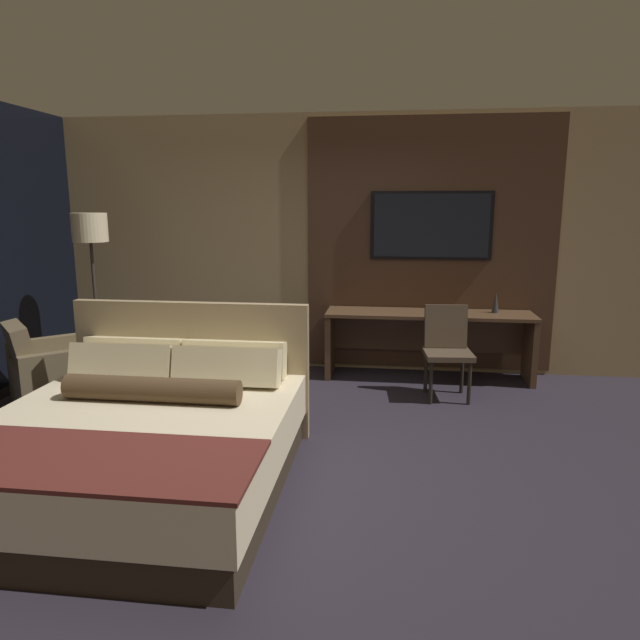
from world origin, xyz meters
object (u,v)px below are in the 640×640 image
(desk, at_px, (428,331))
(desk_chair, at_px, (447,343))
(tv, at_px, (431,226))
(bed, at_px, (145,439))
(armchair_by_window, at_px, (54,376))
(vase_tall, at_px, (496,302))
(floor_lamp, at_px, (91,242))

(desk, relative_size, desk_chair, 2.44)
(desk, relative_size, tv, 1.68)
(desk, height_order, tv, tv)
(bed, xyz_separation_m, armchair_by_window, (-1.49, 1.36, -0.04))
(bed, xyz_separation_m, vase_tall, (2.67, 2.73, 0.51))
(tv, bearing_deg, bed, -124.20)
(bed, xyz_separation_m, tv, (1.98, 2.92, 1.29))
(armchair_by_window, bearing_deg, vase_tall, -115.07)
(desk_chair, bearing_deg, desk, 98.30)
(bed, xyz_separation_m, desk_chair, (2.12, 2.10, 0.20))
(desk_chair, bearing_deg, armchair_by_window, -173.45)
(desk, distance_m, desk_chair, 0.61)
(floor_lamp, height_order, vase_tall, floor_lamp)
(armchair_by_window, bearing_deg, tv, -109.22)
(tv, bearing_deg, desk, -90.00)
(tv, height_order, floor_lamp, tv)
(vase_tall, bearing_deg, tv, 165.04)
(desk, height_order, armchair_by_window, armchair_by_window)
(tv, xyz_separation_m, vase_tall, (0.69, -0.18, -0.79))
(bed, relative_size, desk_chair, 2.35)
(vase_tall, bearing_deg, armchair_by_window, -161.75)
(desk, bearing_deg, floor_lamp, -167.50)
(bed, relative_size, vase_tall, 9.46)
(desk, distance_m, tv, 1.13)
(bed, distance_m, vase_tall, 3.85)
(floor_lamp, bearing_deg, desk_chair, 2.36)
(bed, distance_m, floor_lamp, 2.65)
(desk_chair, xyz_separation_m, floor_lamp, (-3.49, -0.14, 0.95))
(desk_chair, distance_m, floor_lamp, 3.62)
(desk, xyz_separation_m, floor_lamp, (-3.35, -0.74, 0.97))
(desk_chair, bearing_deg, bed, -140.32)
(floor_lamp, bearing_deg, vase_tall, 10.85)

